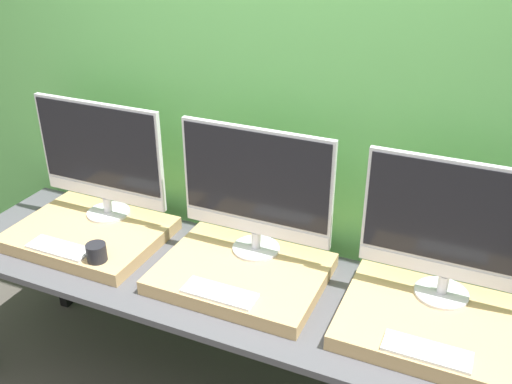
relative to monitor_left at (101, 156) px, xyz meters
name	(u,v)px	position (x,y,z in m)	size (l,w,h in m)	color
wall_back	(280,119)	(0.77, 0.25, 0.21)	(8.00, 0.04, 2.60)	#66B75B
workbench	(240,293)	(0.77, -0.17, -0.42)	(2.67, 0.70, 0.73)	#47474C
wooden_riser_left	(90,234)	(0.00, -0.14, -0.33)	(0.67, 0.52, 0.06)	tan
monitor_left	(101,156)	(0.00, 0.00, 0.00)	(0.65, 0.20, 0.55)	silver
keyboard_left	(59,248)	(0.00, -0.34, -0.29)	(0.29, 0.10, 0.01)	silver
mug	(97,252)	(0.20, -0.34, -0.26)	(0.08, 0.08, 0.08)	black
wooden_riser_center	(242,273)	(0.77, -0.14, -0.33)	(0.67, 0.52, 0.06)	tan
monitor_center	(256,187)	(0.77, 0.00, 0.00)	(0.65, 0.20, 0.55)	silver
keyboard_center	(219,293)	(0.77, -0.34, -0.29)	(0.29, 0.10, 0.01)	silver
wooden_riser_right	(434,324)	(1.54, -0.14, -0.33)	(0.67, 0.52, 0.06)	tan
monitor_right	(454,227)	(1.54, 0.00, 0.00)	(0.65, 0.20, 0.55)	silver
keyboard_right	(427,351)	(1.54, -0.34, -0.29)	(0.29, 0.10, 0.01)	silver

